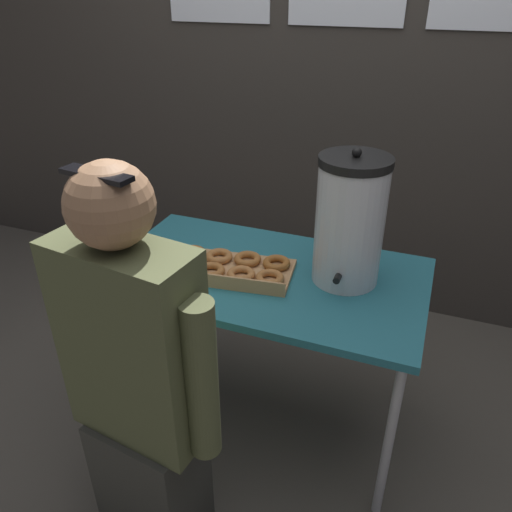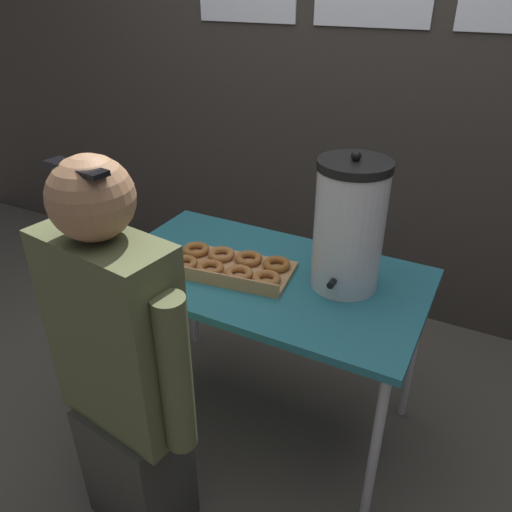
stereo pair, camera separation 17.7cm
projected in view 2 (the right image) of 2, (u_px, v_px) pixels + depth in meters
name	position (u px, v px, depth m)	size (l,w,h in m)	color
ground_plane	(263.00, 413.00, 2.14)	(12.00, 12.00, 0.00)	#4C473F
back_wall	(371.00, 37.00, 2.29)	(6.00, 0.11, 2.77)	#38332D
folding_table	(265.00, 286.00, 1.82)	(1.14, 0.65, 0.70)	#236675
donut_box	(230.00, 266.00, 1.79)	(0.47, 0.29, 0.05)	tan
coffee_urn	(349.00, 226.00, 1.62)	(0.24, 0.27, 0.47)	silver
cell_phone	(141.00, 258.00, 1.88)	(0.13, 0.15, 0.01)	#2D334C
person_seated	(122.00, 376.00, 1.45)	(0.53, 0.26, 1.28)	#33332D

